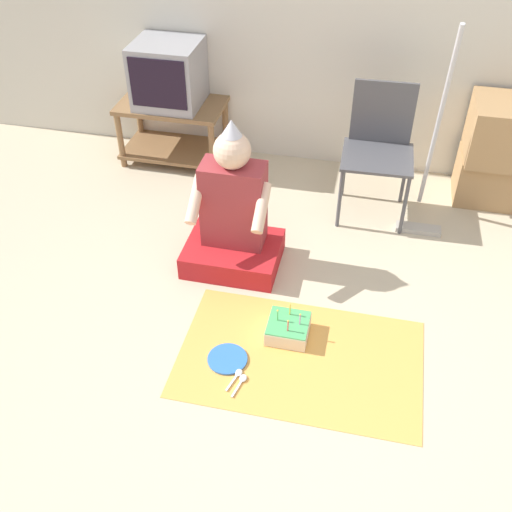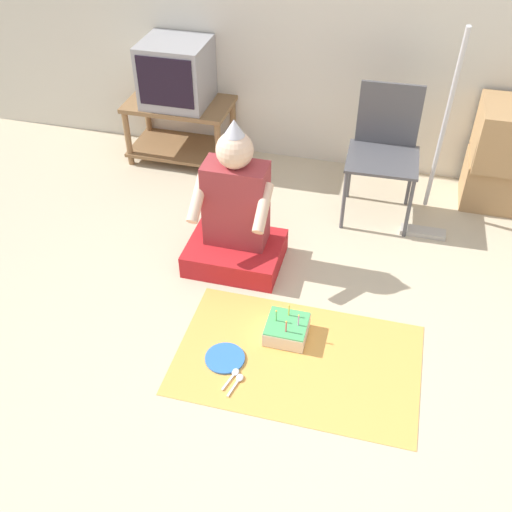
# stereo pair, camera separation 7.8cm
# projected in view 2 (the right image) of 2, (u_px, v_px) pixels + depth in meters

# --- Properties ---
(ground_plane) EXTENTS (16.00, 16.00, 0.00)m
(ground_plane) POSITION_uv_depth(u_px,v_px,m) (322.00, 408.00, 2.76)
(ground_plane) COLOR beige
(tv_stand) EXTENTS (0.74, 0.43, 0.44)m
(tv_stand) POSITION_uv_depth(u_px,v_px,m) (181.00, 125.00, 4.34)
(tv_stand) COLOR olive
(tv_stand) RESTS_ON ground_plane
(tv) EXTENTS (0.44, 0.42, 0.43)m
(tv) POSITION_uv_depth(u_px,v_px,m) (176.00, 73.00, 4.09)
(tv) COLOR #99999E
(tv) RESTS_ON tv_stand
(folding_chair) EXTENTS (0.45, 0.42, 0.83)m
(folding_chair) POSITION_uv_depth(u_px,v_px,m) (385.00, 144.00, 3.69)
(folding_chair) COLOR #4C4C51
(folding_chair) RESTS_ON ground_plane
(cardboard_box_stack) EXTENTS (0.49, 0.44, 0.69)m
(cardboard_box_stack) POSITION_uv_depth(u_px,v_px,m) (510.00, 155.00, 3.82)
(cardboard_box_stack) COLOR #A87F51
(cardboard_box_stack) RESTS_ON ground_plane
(dust_mop) EXTENTS (0.28, 0.36, 1.30)m
(dust_mop) POSITION_uv_depth(u_px,v_px,m) (434.00, 174.00, 3.60)
(dust_mop) COLOR #B2ADA3
(dust_mop) RESTS_ON ground_plane
(person_seated) EXTENTS (0.54, 0.43, 0.91)m
(person_seated) POSITION_uv_depth(u_px,v_px,m) (235.00, 219.00, 3.39)
(person_seated) COLOR red
(person_seated) RESTS_ON ground_plane
(party_cloth) EXTENTS (1.21, 0.76, 0.01)m
(party_cloth) POSITION_uv_depth(u_px,v_px,m) (298.00, 359.00, 2.99)
(party_cloth) COLOR #EFA84C
(party_cloth) RESTS_ON ground_plane
(birthday_cake) EXTENTS (0.21, 0.21, 0.16)m
(birthday_cake) POSITION_uv_depth(u_px,v_px,m) (287.00, 329.00, 3.08)
(birthday_cake) COLOR #F4E0C6
(birthday_cake) RESTS_ON party_cloth
(paper_plate) EXTENTS (0.20, 0.20, 0.01)m
(paper_plate) POSITION_uv_depth(u_px,v_px,m) (225.00, 358.00, 2.98)
(paper_plate) COLOR blue
(paper_plate) RESTS_ON party_cloth
(plastic_spoon_near) EXTENTS (0.06, 0.14, 0.01)m
(plastic_spoon_near) POSITION_uv_depth(u_px,v_px,m) (234.00, 374.00, 2.90)
(plastic_spoon_near) COLOR white
(plastic_spoon_near) RESTS_ON party_cloth
(plastic_spoon_far) EXTENTS (0.05, 0.14, 0.01)m
(plastic_spoon_far) POSITION_uv_depth(u_px,v_px,m) (238.00, 380.00, 2.87)
(plastic_spoon_far) COLOR white
(plastic_spoon_far) RESTS_ON party_cloth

